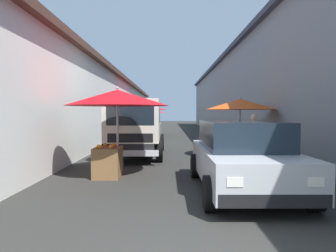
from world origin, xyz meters
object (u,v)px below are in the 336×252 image
Objects in this scene: fruit_stall_near_right at (149,111)px; vendor_by_crates at (131,128)px; fruit_stall_far_left at (146,113)px; fruit_stall_far_right at (241,111)px; plastic_stool at (127,139)px; parked_scooter at (231,140)px; fruit_stall_mid_lane at (116,106)px; delivery_truck at (135,130)px; vendor_in_shade at (253,135)px; hatchback_car at (242,156)px.

fruit_stall_near_right is 1.73× the size of vendor_by_crates.
fruit_stall_far_left is 9.29m from fruit_stall_far_right.
fruit_stall_far_right is 5.86× the size of plastic_stool.
fruit_stall_near_right is at bearing 25.02° from parked_scooter.
fruit_stall_near_right reaches higher than plastic_stool.
delivery_truck is (2.94, -0.16, -0.77)m from fruit_stall_mid_lane.
fruit_stall_mid_lane reaches higher than vendor_in_shade.
hatchback_car is (-1.47, -2.88, -1.08)m from fruit_stall_mid_lane.
fruit_stall_far_right is 1.49m from vendor_in_shade.
fruit_stall_mid_lane is 5.23m from fruit_stall_far_right.
hatchback_car is 2.33× the size of parked_scooter.
fruit_stall_far_right is 5.90m from vendor_by_crates.
fruit_stall_mid_lane is 7.19m from vendor_by_crates.
fruit_stall_near_right is (14.02, 0.10, -0.05)m from fruit_stall_mid_lane.
fruit_stall_far_left is at bearing 23.60° from vendor_in_shade.
parked_scooter is at bearing -147.74° from fruit_stall_far_left.
vendor_in_shade is at bearing -102.03° from delivery_truck.
fruit_stall_mid_lane is at bearing 142.33° from parked_scooter.
vendor_by_crates is at bearing 176.77° from fruit_stall_near_right.
fruit_stall_near_right is (2.31, 0.01, 0.16)m from fruit_stall_far_left.
delivery_truck reaches higher than plastic_stool.
fruit_stall_near_right is at bearing -3.23° from vendor_by_crates.
vendor_in_shade is at bearing -138.10° from plastic_stool.
hatchback_car is 2.45× the size of vendor_in_shade.
fruit_stall_far_right is 0.65× the size of hatchback_car.
fruit_stall_far_right is at bearing -13.00° from hatchback_car.
fruit_stall_far_left is 13.55m from hatchback_car.
fruit_stall_mid_lane is at bearing -176.03° from vendor_by_crates.
fruit_stall_mid_lane is at bearing 62.91° from hatchback_car.
vendor_in_shade is at bearing -18.92° from hatchback_car.
plastic_stool is at bearing 170.63° from fruit_stall_far_left.
plastic_stool is at bearing 11.57° from delivery_truck.
hatchback_car is at bearing 167.00° from fruit_stall_far_right.
vendor_by_crates is at bearing 8.88° from delivery_truck.
fruit_stall_mid_lane is at bearing -174.06° from plastic_stool.
fruit_stall_far_left is at bearing -179.86° from fruit_stall_near_right.
hatchback_car is at bearing -169.11° from fruit_stall_near_right.
delivery_truck is 4.51m from parked_scooter.
fruit_stall_mid_lane reaches higher than plastic_stool.
vendor_in_shade is 3.14m from parked_scooter.
fruit_stall_near_right is at bearing 0.14° from fruit_stall_far_left.
plastic_stool is (4.17, 4.78, -1.36)m from fruit_stall_far_right.
fruit_stall_far_right is 2.21m from parked_scooter.
fruit_stall_far_right reaches higher than fruit_stall_far_left.
vendor_by_crates is 0.97× the size of vendor_in_shade.
vendor_in_shade is 3.68× the size of plastic_stool.
fruit_stall_near_right is at bearing 1.35° from delivery_truck.
fruit_stall_near_right is 9.83m from parked_scooter.
hatchback_car reaches higher than parked_scooter.
fruit_stall_far_left is at bearing 1.66° from delivery_truck.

